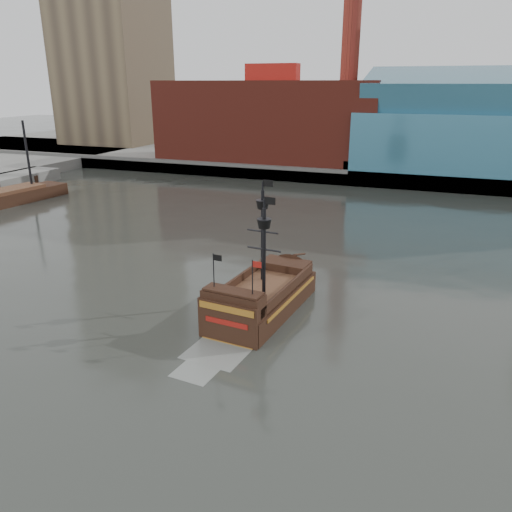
% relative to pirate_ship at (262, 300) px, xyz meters
% --- Properties ---
extents(ground, '(400.00, 400.00, 0.00)m').
position_rel_pirate_ship_xyz_m(ground, '(1.75, -10.53, -0.96)').
color(ground, '#242722').
rests_on(ground, ground).
extents(promenade_far, '(220.00, 60.00, 2.00)m').
position_rel_pirate_ship_xyz_m(promenade_far, '(1.75, 81.47, 0.04)').
color(promenade_far, slate).
rests_on(promenade_far, ground).
extents(seawall, '(220.00, 1.00, 2.60)m').
position_rel_pirate_ship_xyz_m(seawall, '(1.75, 51.97, 0.34)').
color(seawall, '#4C4C49').
rests_on(seawall, ground).
extents(skyline, '(149.00, 45.00, 62.00)m').
position_rel_pirate_ship_xyz_m(skyline, '(6.96, 74.03, 23.59)').
color(skyline, brown).
rests_on(skyline, promenade_far).
extents(pirate_ship, '(5.60, 14.56, 10.64)m').
position_rel_pirate_ship_xyz_m(pirate_ship, '(0.00, 0.00, 0.00)').
color(pirate_ship, black).
rests_on(pirate_ship, ground).
extents(docked_vessel, '(6.61, 19.52, 13.01)m').
position_rel_pirate_ship_xyz_m(docked_vessel, '(-46.63, 20.43, -0.14)').
color(docked_vessel, black).
rests_on(docked_vessel, ground).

